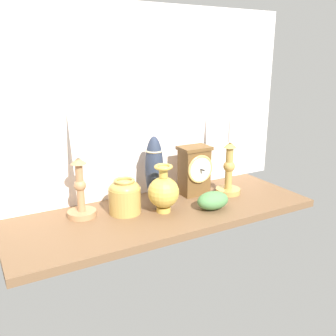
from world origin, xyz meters
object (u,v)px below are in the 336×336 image
Objects in this scene: brass_vase_jar at (125,196)px; tall_ceramic_vase at (154,168)px; brass_vase_bulbous at (163,192)px; candlestick_tall_center at (80,179)px; mantel_clock at (195,170)px; candlestick_tall_left at (229,161)px.

tall_ceramic_vase is (13.26, 5.20, 5.70)cm from brass_vase_jar.
candlestick_tall_center is at bearing 158.72° from brass_vase_bulbous.
mantel_clock is 0.44× the size of candlestick_tall_left.
candlestick_tall_left is 1.80× the size of tall_ceramic_vase.
candlestick_tall_center reaches higher than candlestick_tall_left.
candlestick_tall_center is (-52.74, 5.84, 0.01)cm from candlestick_tall_left.
candlestick_tall_center is 14.92cm from brass_vase_jar.
mantel_clock is 1.57× the size of brass_vase_jar.
mantel_clock is 28.92cm from brass_vase_jar.
mantel_clock is 1.14× the size of brass_vase_bulbous.
tall_ceramic_vase is (-15.27, 1.84, 2.35)cm from mantel_clock.
mantel_clock is at bearing 26.58° from brass_vase_bulbous.
candlestick_tall_left is at bearing -2.67° from brass_vase_jar.
mantel_clock is 41.55cm from candlestick_tall_center.
candlestick_tall_center is (-41.44, 0.62, 2.99)cm from mantel_clock.
tall_ceramic_vase is at bearing 2.66° from candlestick_tall_center.
brass_vase_bulbous is 11.71cm from tall_ceramic_vase.
brass_vase_bulbous is at bearing -101.62° from tall_ceramic_vase.
tall_ceramic_vase is at bearing 173.13° from mantel_clock.
candlestick_tall_left is (11.30, -5.22, 2.98)cm from mantel_clock.
brass_vase_jar is (12.91, -3.99, -6.34)cm from candlestick_tall_center.
brass_vase_bulbous is at bearing -21.28° from candlestick_tall_center.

